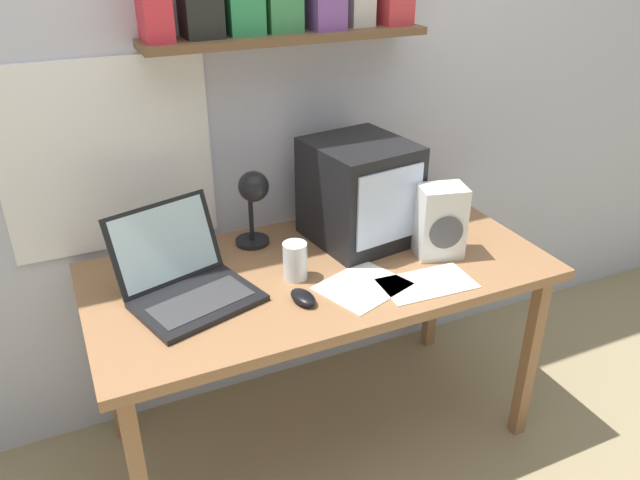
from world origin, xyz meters
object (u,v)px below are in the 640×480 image
(corner_desk, at_px, (320,283))
(printed_handout, at_px, (362,286))
(juice_glass, at_px, (295,263))
(crt_monitor, at_px, (359,192))
(space_heater, at_px, (440,222))
(desk_lamp, at_px, (253,197))
(laptop, at_px, (183,276))
(open_notebook, at_px, (427,283))
(computer_mouse, at_px, (303,297))

(corner_desk, height_order, printed_handout, printed_handout)
(juice_glass, distance_m, printed_handout, 0.23)
(crt_monitor, relative_size, printed_handout, 1.22)
(printed_handout, bearing_deg, space_heater, 13.44)
(crt_monitor, distance_m, juice_glass, 0.37)
(crt_monitor, height_order, juice_glass, crt_monitor)
(desk_lamp, xyz_separation_m, space_heater, (0.55, -0.29, -0.07))
(corner_desk, distance_m, space_heater, 0.45)
(juice_glass, bearing_deg, corner_desk, 16.88)
(desk_lamp, distance_m, printed_handout, 0.48)
(space_heater, distance_m, printed_handout, 0.36)
(laptop, distance_m, space_heater, 0.85)
(corner_desk, distance_m, open_notebook, 0.36)
(corner_desk, bearing_deg, crt_monitor, 32.25)
(crt_monitor, bearing_deg, space_heater, -57.51)
(corner_desk, xyz_separation_m, open_notebook, (0.26, -0.24, 0.07))
(crt_monitor, xyz_separation_m, computer_mouse, (-0.34, -0.30, -0.16))
(corner_desk, relative_size, open_notebook, 5.00)
(juice_glass, bearing_deg, desk_lamp, 102.08)
(crt_monitor, relative_size, laptop, 0.89)
(laptop, relative_size, desk_lamp, 1.48)
(corner_desk, bearing_deg, laptop, 177.42)
(laptop, xyz_separation_m, computer_mouse, (0.31, -0.19, -0.05))
(laptop, xyz_separation_m, open_notebook, (0.71, -0.26, -0.06))
(space_heater, bearing_deg, laptop, -173.62)
(crt_monitor, distance_m, desk_lamp, 0.37)
(juice_glass, xyz_separation_m, open_notebook, (0.36, -0.21, -0.05))
(computer_mouse, xyz_separation_m, open_notebook, (0.40, -0.07, -0.01))
(laptop, height_order, space_heater, laptop)
(space_heater, relative_size, printed_handout, 0.79)
(laptop, distance_m, juice_glass, 0.35)
(corner_desk, bearing_deg, juice_glass, -163.12)
(printed_handout, xyz_separation_m, open_notebook, (0.19, -0.07, 0.00))
(crt_monitor, distance_m, computer_mouse, 0.49)
(juice_glass, distance_m, computer_mouse, 0.15)
(corner_desk, distance_m, printed_handout, 0.19)
(corner_desk, relative_size, crt_monitor, 3.93)
(crt_monitor, height_order, laptop, crt_monitor)
(desk_lamp, relative_size, juice_glass, 2.36)
(computer_mouse, bearing_deg, crt_monitor, 41.35)
(crt_monitor, height_order, desk_lamp, crt_monitor)
(corner_desk, distance_m, desk_lamp, 0.37)
(corner_desk, height_order, open_notebook, open_notebook)
(printed_handout, bearing_deg, desk_lamp, 120.55)
(crt_monitor, height_order, space_heater, crt_monitor)
(corner_desk, bearing_deg, computer_mouse, -128.16)
(desk_lamp, distance_m, space_heater, 0.63)
(space_heater, bearing_deg, open_notebook, -119.06)
(laptop, bearing_deg, desk_lamp, 15.28)
(corner_desk, xyz_separation_m, juice_glass, (-0.10, -0.03, 0.12))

